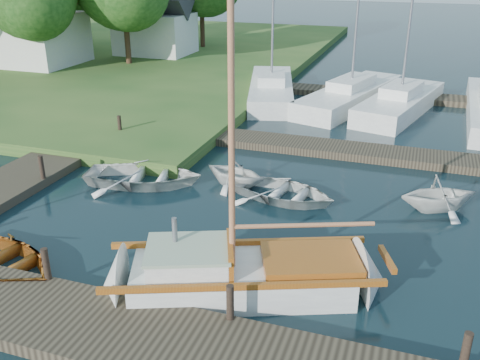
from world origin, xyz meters
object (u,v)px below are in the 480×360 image
(mooring_post_3, at_px, (466,351))
(marina_boat_0, at_px, (271,88))
(mooring_post_4, at_px, (42,167))
(marina_boat_1, at_px, (351,94))
(tender_d, at_px, (439,191))
(house_a, at_px, (29,25))
(sailboat, at_px, (248,277))
(tender_b, at_px, (235,169))
(tender_c, at_px, (284,189))
(tender_a, at_px, (144,173))
(house_c, at_px, (155,24))
(mooring_post_1, at_px, (46,264))
(mooring_post_2, at_px, (230,302))
(marina_boat_2, at_px, (400,101))
(mooring_post_5, at_px, (120,125))

(mooring_post_3, height_order, marina_boat_0, marina_boat_0)
(mooring_post_4, relative_size, marina_boat_1, 0.08)
(tender_d, distance_m, house_a, 29.05)
(mooring_post_4, relative_size, house_a, 0.13)
(mooring_post_3, xyz_separation_m, sailboat, (-4.60, 1.50, -0.36))
(tender_b, bearing_deg, house_a, 68.54)
(mooring_post_4, distance_m, tender_c, 8.09)
(marina_boat_1, height_order, house_a, marina_boat_1)
(mooring_post_3, bearing_deg, tender_a, 147.60)
(mooring_post_4, height_order, house_c, house_c)
(mooring_post_1, relative_size, mooring_post_4, 1.00)
(house_c, bearing_deg, mooring_post_2, -60.14)
(mooring_post_2, relative_size, house_a, 0.13)
(mooring_post_2, relative_size, sailboat, 0.08)
(sailboat, xyz_separation_m, tender_d, (4.17, 5.93, 0.28))
(mooring_post_1, relative_size, tender_d, 0.34)
(tender_c, xyz_separation_m, marina_boat_2, (2.86, 11.70, 0.23))
(mooring_post_1, distance_m, sailboat, 4.66)
(house_a, height_order, house_c, house_a)
(mooring_post_1, xyz_separation_m, mooring_post_3, (9.00, 0.00, 0.00))
(marina_boat_0, bearing_deg, tender_a, 160.72)
(mooring_post_5, relative_size, tender_a, 0.20)
(mooring_post_4, distance_m, tender_a, 3.37)
(mooring_post_3, bearing_deg, mooring_post_4, 158.96)
(marina_boat_2, bearing_deg, mooring_post_2, -172.76)
(mooring_post_1, height_order, tender_a, mooring_post_1)
(mooring_post_2, distance_m, tender_a, 8.29)
(tender_a, xyz_separation_m, tender_d, (9.47, 1.14, 0.21))
(tender_c, height_order, marina_boat_1, marina_boat_1)
(tender_c, distance_m, tender_d, 4.73)
(sailboat, relative_size, tender_b, 4.44)
(tender_d, bearing_deg, mooring_post_5, 52.06)
(tender_c, height_order, house_c, house_c)
(house_a, bearing_deg, tender_c, -34.48)
(tender_b, bearing_deg, marina_boat_1, 4.10)
(mooring_post_5, relative_size, tender_d, 0.34)
(tender_a, relative_size, tender_b, 1.78)
(mooring_post_1, relative_size, mooring_post_5, 1.00)
(mooring_post_4, xyz_separation_m, marina_boat_0, (3.99, 14.00, -0.13))
(marina_boat_1, relative_size, marina_boat_2, 0.81)
(mooring_post_5, bearing_deg, marina_boat_2, 37.71)
(tender_b, bearing_deg, marina_boat_0, 24.50)
(mooring_post_4, relative_size, tender_d, 0.34)
(mooring_post_4, distance_m, sailboat, 9.11)
(marina_boat_2, bearing_deg, tender_a, 161.82)
(mooring_post_5, bearing_deg, tender_a, -50.19)
(mooring_post_2, distance_m, mooring_post_3, 4.50)
(tender_b, relative_size, house_a, 0.35)
(mooring_post_3, distance_m, marina_boat_1, 19.62)
(tender_a, distance_m, house_a, 21.96)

